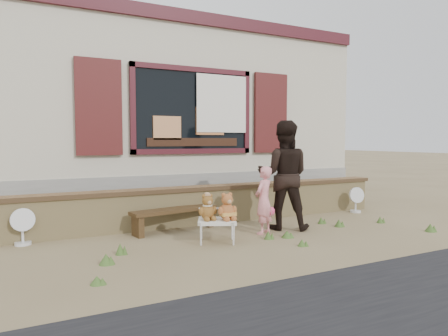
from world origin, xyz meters
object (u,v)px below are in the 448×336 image
folding_chair (217,222)px  teddy_bear_right (227,206)px  adult (284,175)px  child (264,200)px  bench (174,214)px  teddy_bear_left (207,207)px

folding_chair → teddy_bear_right: 0.27m
folding_chair → adult: (1.37, 0.32, 0.59)m
teddy_bear_right → child: child is taller
bench → folding_chair: 1.00m
child → adult: (0.48, 0.16, 0.36)m
child → teddy_bear_left: bearing=-24.3°
teddy_bear_left → child: size_ratio=0.36×
teddy_bear_right → adult: (1.24, 0.38, 0.36)m
bench → adult: adult is taller
bench → teddy_bear_right: bearing=-76.6°
teddy_bear_left → child: 1.02m
teddy_bear_left → teddy_bear_right: (0.25, -0.12, 0.01)m
bench → folding_chair: size_ratio=2.15×
bench → teddy_bear_left: bearing=-88.4°
teddy_bear_right → adult: bearing=41.8°
bench → teddy_bear_right: teddy_bear_right is taller
teddy_bear_left → child: bearing=30.7°
folding_chair → teddy_bear_right: size_ratio=1.73×
teddy_bear_left → teddy_bear_right: teddy_bear_right is taller
teddy_bear_right → child: (0.76, 0.22, 0.00)m
teddy_bear_left → child: child is taller
bench → teddy_bear_right: size_ratio=3.72×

